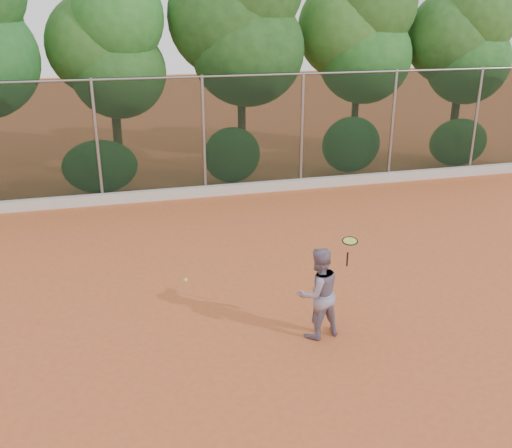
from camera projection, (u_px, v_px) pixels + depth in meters
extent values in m
plane|color=#C55B2E|center=(269.00, 304.00, 10.82)|extent=(80.00, 80.00, 0.00)
cube|color=beige|center=(207.00, 191.00, 16.93)|extent=(24.00, 0.20, 0.30)
imported|color=gray|center=(318.00, 293.00, 9.50)|extent=(0.89, 0.75, 1.61)
cube|color=black|center=(204.00, 137.00, 16.52)|extent=(24.00, 0.01, 3.50)
cylinder|color=gray|center=(202.00, 77.00, 15.92)|extent=(24.00, 0.06, 0.06)
cylinder|color=gray|center=(97.00, 143.00, 15.82)|extent=(0.09, 0.09, 3.50)
cylinder|color=gray|center=(204.00, 137.00, 16.52)|extent=(0.09, 0.09, 3.50)
cylinder|color=gray|center=(302.00, 131.00, 17.23)|extent=(0.09, 0.09, 3.50)
cylinder|color=gray|center=(392.00, 127.00, 17.94)|extent=(0.09, 0.09, 3.50)
cylinder|color=gray|center=(476.00, 122.00, 18.65)|extent=(0.09, 0.09, 3.50)
cylinder|color=#45311A|center=(118.00, 143.00, 18.23)|extent=(0.28, 0.28, 2.40)
ellipsoid|color=#22501B|center=(119.00, 72.00, 17.41)|extent=(2.90, 2.40, 2.80)
ellipsoid|color=#26551D|center=(99.00, 45.00, 17.28)|extent=(3.20, 2.70, 3.10)
ellipsoid|color=#226121|center=(118.00, 17.00, 16.68)|extent=(2.70, 2.30, 2.90)
cylinder|color=#44271A|center=(242.00, 129.00, 18.80)|extent=(0.26, 0.26, 3.00)
ellipsoid|color=#2E6225|center=(248.00, 50.00, 17.87)|extent=(3.60, 3.00, 3.50)
ellipsoid|color=#316827|center=(230.00, 16.00, 17.66)|extent=(3.90, 3.20, 3.80)
cylinder|color=#3B2616|center=(354.00, 126.00, 20.00)|extent=(0.24, 0.24, 2.70)
ellipsoid|color=#20591E|center=(365.00, 57.00, 19.12)|extent=(3.20, 2.70, 3.10)
ellipsoid|color=#2B5C1F|center=(349.00, 29.00, 18.95)|extent=(3.50, 2.90, 3.40)
ellipsoid|color=#234F1B|center=(373.00, 3.00, 18.45)|extent=(3.00, 2.50, 3.10)
cylinder|color=#3A2516|center=(453.00, 126.00, 20.55)|extent=(0.28, 0.28, 2.50)
ellipsoid|color=#33772D|center=(468.00, 62.00, 19.70)|extent=(3.00, 2.50, 2.90)
ellipsoid|color=#38712B|center=(453.00, 37.00, 19.57)|extent=(3.30, 2.80, 3.20)
ellipsoid|color=#3B762D|center=(479.00, 13.00, 19.07)|extent=(2.80, 2.40, 3.00)
ellipsoid|color=#276225|center=(100.00, 167.00, 16.86)|extent=(2.20, 1.16, 1.60)
ellipsoid|color=#286024|center=(232.00, 155.00, 17.77)|extent=(1.80, 1.04, 1.76)
ellipsoid|color=#2B732E|center=(351.00, 145.00, 18.68)|extent=(2.00, 1.10, 1.84)
ellipsoid|color=#36702B|center=(458.00, 142.00, 19.67)|extent=(2.16, 1.12, 1.64)
cylinder|color=black|center=(347.00, 259.00, 9.37)|extent=(0.06, 0.08, 0.27)
torus|color=black|center=(350.00, 241.00, 9.20)|extent=(0.35, 0.35, 0.07)
cylinder|color=#ACCE3C|center=(350.00, 241.00, 9.20)|extent=(0.29, 0.29, 0.04)
sphere|color=#B8DC32|center=(185.00, 280.00, 8.29)|extent=(0.06, 0.06, 0.06)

